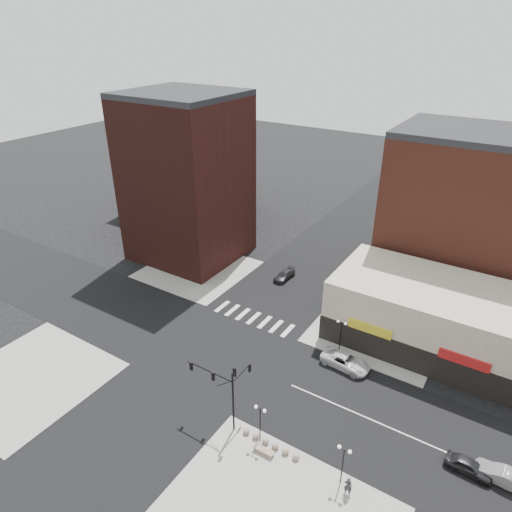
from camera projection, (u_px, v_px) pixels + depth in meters
The scene contains 21 objects.
ground at pixel (217, 353), 53.54m from camera, with size 240.00×240.00×0.00m, color black.
road_ew at pixel (217, 353), 53.53m from camera, with size 200.00×14.00×0.02m, color black.
road_ns at pixel (217, 353), 53.53m from camera, with size 14.00×200.00×0.02m, color black.
sidewalk_nw at pixel (198, 269), 71.26m from camera, with size 15.00×15.00×0.12m, color gray.
sidewalk_ne at pixel (378, 329), 57.47m from camera, with size 15.00×15.00×0.12m, color gray.
sidewalk_sw at pixel (30, 379), 49.55m from camera, with size 15.00×15.00×0.12m, color gray.
building_nw at pixel (187, 181), 70.66m from camera, with size 16.00×15.00×25.00m, color #3A1712.
building_nw_low at pixel (189, 181), 91.45m from camera, with size 20.00×18.00×12.00m, color #3A1712.
building_ne_midrise at pixel (458, 218), 61.51m from camera, with size 18.00×15.00×22.00m, color brown.
building_ne_row at pixel (437, 323), 53.25m from camera, with size 24.20×12.20×8.00m.
traffic_signal at pixel (227, 384), 41.94m from camera, with size 5.59×3.09×7.77m.
street_lamp_se_a at pixel (260, 416), 40.80m from camera, with size 1.22×0.32×4.16m.
street_lamp_se_b at pixel (344, 456), 36.99m from camera, with size 1.22×0.32×4.16m.
street_lamp_ne at pixel (341, 328), 52.30m from camera, with size 1.22×0.32×4.16m.
bollard_row at pixel (270, 443), 41.58m from camera, with size 5.87×0.62×0.62m.
white_suv at pixel (345, 361), 51.06m from camera, with size 2.56×5.55×1.54m, color silver.
dark_sedan_east at pixel (469, 466), 39.16m from camera, with size 1.60×3.97×1.35m, color black.
silver_sedan at pixel (502, 476), 38.30m from camera, with size 1.52×4.35×1.43m, color #9B9A9F.
dark_sedan_north at pixel (284, 275), 68.50m from camera, with size 1.75×4.30×1.25m, color black.
pedestrian at pixel (348, 486), 37.09m from camera, with size 0.68×0.45×1.87m, color #29272C.
stone_bench at pixel (264, 451), 40.92m from camera, with size 2.00×0.64×0.46m.
Camera 1 is at (26.55, -33.17, 34.81)m, focal length 32.00 mm.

